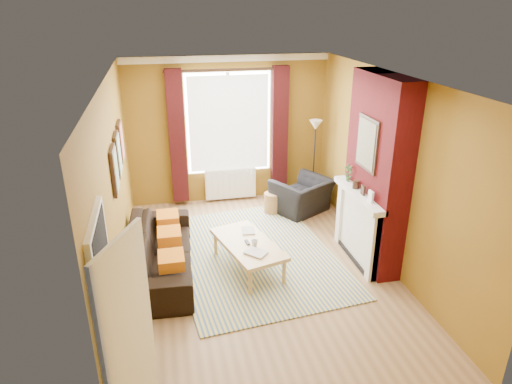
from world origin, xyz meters
TOP-DOWN VIEW (x-y plane):
  - ground at (0.00, 0.00)m, footprint 5.50×5.50m
  - room_walls at (0.63, 0.28)m, footprint 3.82×5.54m
  - striped_rug at (-0.00, 0.44)m, footprint 2.72×3.54m
  - sofa at (-1.42, 0.28)m, footprint 1.01×2.32m
  - armchair at (1.22, 1.84)m, footprint 1.28×1.23m
  - coffee_table at (-0.16, 0.07)m, footprint 0.99×1.46m
  - wicker_stool at (0.67, 1.90)m, footprint 0.34×0.34m
  - floor_lamp at (1.55, 2.19)m, footprint 0.28×0.28m
  - book_a at (-0.19, -0.34)m, footprint 0.36×0.36m
  - book_b at (-0.18, 0.43)m, footprint 0.22×0.28m
  - mug at (-0.08, -0.05)m, footprint 0.12×0.12m
  - tv_remote at (-0.17, 0.05)m, footprint 0.06×0.15m

SIDE VIEW (x-z plane):
  - ground at x=0.00m, z-range 0.00..0.00m
  - striped_rug at x=0.00m, z-range 0.00..0.02m
  - wicker_stool at x=0.67m, z-range 0.00..0.39m
  - armchair at x=1.22m, z-range 0.00..0.64m
  - sofa at x=-1.42m, z-range 0.00..0.67m
  - coffee_table at x=-0.16m, z-range 0.17..0.62m
  - book_b at x=-0.18m, z-range 0.44..0.46m
  - tv_remote at x=-0.17m, z-range 0.44..0.46m
  - book_a at x=-0.19m, z-range 0.44..0.47m
  - mug at x=-0.08m, z-range 0.44..0.53m
  - floor_lamp at x=1.55m, z-range 0.48..2.13m
  - room_walls at x=0.63m, z-range -0.04..2.80m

